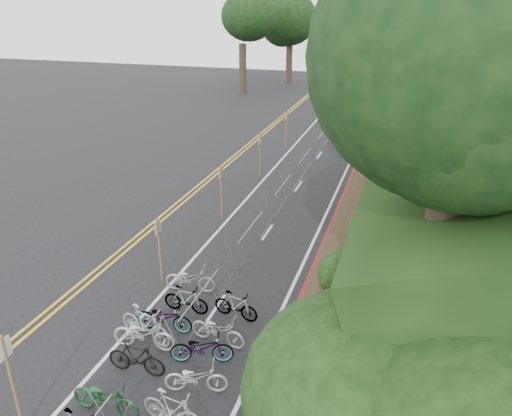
{
  "coord_description": "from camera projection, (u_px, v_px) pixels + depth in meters",
  "views": [
    {
      "loc": [
        8.54,
        -8.83,
        9.51
      ],
      "look_at": [
        2.73,
        9.52,
        1.3
      ],
      "focal_mm": 35.0,
      "sensor_mm": 36.0,
      "label": 1
    }
  ],
  "objects": [
    {
      "name": "embankment",
      "position": [
        498.0,
        141.0,
        25.93
      ],
      "size": [
        14.3,
        48.14,
        9.11
      ],
      "color": "black",
      "rests_on": "ground"
    },
    {
      "name": "bike_racks_rest",
      "position": [
        283.0,
        190.0,
        24.08
      ],
      "size": [
        1.14,
        23.0,
        1.17
      ],
      "color": "gray",
      "rests_on": "ground"
    },
    {
      "name": "signposts_rest",
      "position": [
        243.0,
        168.0,
        25.39
      ],
      "size": [
        0.08,
        18.4,
        2.5
      ],
      "color": "brown",
      "rests_on": "ground"
    },
    {
      "name": "bike_front",
      "position": [
        145.0,
        324.0,
        14.72
      ],
      "size": [
        1.01,
        1.97,
        1.14
      ],
      "primitive_type": "imported",
      "rotation": [
        0.0,
        0.0,
        1.31
      ],
      "color": "#9E9EA3",
      "rests_on": "ground"
    },
    {
      "name": "road_markings",
      "position": [
        216.0,
        224.0,
        22.52
      ],
      "size": [
        7.47,
        80.0,
        0.01
      ],
      "color": "gold",
      "rests_on": "ground"
    },
    {
      "name": "ground",
      "position": [
        59.0,
        367.0,
        13.84
      ],
      "size": [
        120.0,
        120.0,
        0.0
      ],
      "primitive_type": "plane",
      "color": "black",
      "rests_on": "ground"
    },
    {
      "name": "red_curb",
      "position": [
        334.0,
        221.0,
        22.77
      ],
      "size": [
        0.25,
        28.0,
        0.1
      ],
      "primitive_type": "cube",
      "color": "maroon",
      "rests_on": "ground"
    },
    {
      "name": "bike_valet",
      "position": [
        159.0,
        361.0,
        13.38
      ],
      "size": [
        3.09,
        9.47,
        1.02
      ],
      "color": "slate",
      "rests_on": "ground"
    },
    {
      "name": "signpost_near",
      "position": [
        11.0,
        378.0,
        11.29
      ],
      "size": [
        0.08,
        0.4,
        2.69
      ],
      "color": "brown",
      "rests_on": "ground"
    }
  ]
}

